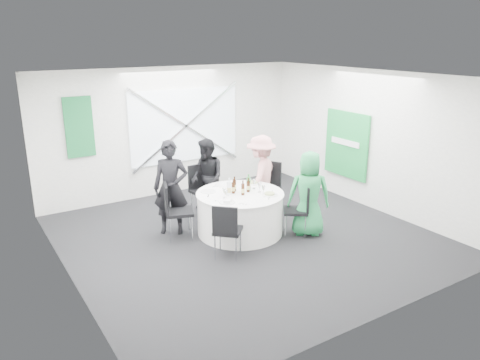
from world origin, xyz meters
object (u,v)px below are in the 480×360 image
chair_back_right (268,183)px  chair_front_right (301,206)px  chair_back_left (174,207)px  green_water_bottle (248,184)px  clear_water_bottle (229,189)px  person_man_back (207,177)px  person_man_back_left (171,188)px  person_woman_green (309,194)px  chair_front_left (227,227)px  chair_back (201,185)px  person_woman_pink (261,176)px  banquet_table (240,213)px

chair_back_right → chair_front_right: chair_back_right is taller
chair_back_left → chair_back_right: bearing=-64.8°
green_water_bottle → clear_water_bottle: bearing=-173.1°
chair_back_right → green_water_bottle: (-0.84, -0.55, 0.27)m
person_man_back → chair_back_left: bearing=-56.9°
chair_front_right → person_man_back: (-0.90, 1.78, 0.22)m
person_man_back_left → person_woman_green: size_ratio=1.12×
chair_front_left → chair_back: bearing=-63.0°
person_woman_pink → green_water_bottle: size_ratio=5.31×
chair_front_left → chair_front_right: bearing=-131.7°
chair_front_right → green_water_bottle: (-0.65, 0.68, 0.34)m
person_man_back_left → person_woman_pink: person_man_back_left is taller
clear_water_bottle → person_man_back_left: bearing=139.1°
chair_back → chair_front_left: size_ratio=1.07×
chair_back → chair_back_left: (-0.97, -0.83, 0.01)m
chair_back_right → person_woman_pink: size_ratio=0.64×
chair_back_left → person_man_back_left: size_ratio=0.59×
chair_back_left → person_man_back: bearing=-35.1°
person_man_back → person_woman_pink: size_ratio=0.95×
chair_back → person_woman_pink: size_ratio=0.62×
person_man_back → green_water_bottle: bearing=10.8°
person_man_back → clear_water_bottle: 1.17m
banquet_table → green_water_bottle: bearing=12.4°
chair_front_left → chair_back_left: bearing=-28.4°
person_woman_green → chair_back_right: bearing=-57.4°
chair_back → chair_back_right: (1.17, -0.63, 0.02)m
person_man_back_left → green_water_bottle: 1.38m
banquet_table → chair_front_right: 1.09m
banquet_table → chair_front_left: 1.07m
person_man_back → person_woman_green: person_woman_green is taller
person_woman_green → person_woman_pink: bearing=-48.5°
chair_front_right → person_woman_green: bearing=104.3°
person_man_back_left → clear_water_bottle: person_man_back_left is taller
chair_front_left → person_woman_green: size_ratio=0.61×
banquet_table → person_man_back: person_man_back is taller
chair_back_right → chair_back: bearing=-148.1°
chair_back_left → green_water_bottle: green_water_bottle is taller
banquet_table → person_woman_green: bearing=-34.8°
person_woman_pink → clear_water_bottle: bearing=-5.7°
person_woman_green → chair_front_right: bearing=12.6°
chair_front_left → person_woman_pink: bearing=-95.9°
person_man_back_left → person_man_back: size_ratio=1.12×
banquet_table → person_man_back_left: person_man_back_left is taller
banquet_table → person_man_back: size_ratio=1.03×
person_woman_green → chair_back: bearing=-24.9°
chair_front_right → green_water_bottle: size_ratio=3.08×
person_man_back_left → person_man_back: 1.09m
chair_front_right → chair_back_right: bearing=-151.9°
person_woman_green → green_water_bottle: size_ratio=5.07×
chair_back_right → person_man_back: 1.22m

